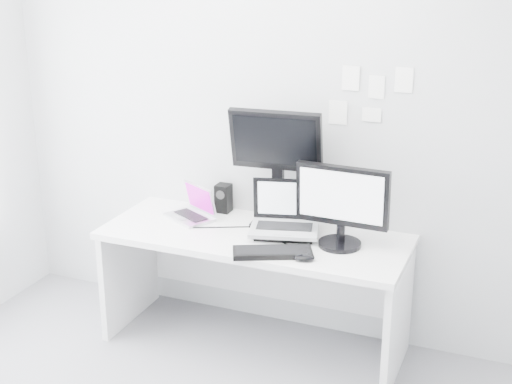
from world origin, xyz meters
TOP-DOWN VIEW (x-y plane):
  - back_wall at (0.00, 1.60)m, footprint 3.60×0.00m
  - desk at (0.00, 1.25)m, footprint 1.80×0.70m
  - macbook at (-0.47, 1.33)m, footprint 0.36×0.33m
  - speaker at (-0.32, 1.53)m, footprint 0.12×0.12m
  - dell_laptop at (0.17, 1.29)m, footprint 0.46×0.39m
  - rear_monitor at (0.07, 1.44)m, footprint 0.56×0.24m
  - samsung_monitor at (0.51, 1.27)m, footprint 0.53×0.26m
  - keyboard at (0.20, 1.02)m, footprint 0.46×0.32m
  - mouse at (0.39, 1.01)m, footprint 0.13×0.10m
  - wall_note_0 at (0.45, 1.59)m, footprint 0.10×0.00m
  - wall_note_1 at (0.60, 1.59)m, footprint 0.09×0.00m
  - wall_note_2 at (0.75, 1.59)m, footprint 0.10×0.00m
  - wall_note_3 at (0.58, 1.59)m, footprint 0.11×0.00m
  - wall_note_4 at (0.38, 1.59)m, footprint 0.11×0.00m

SIDE VIEW (x-z plane):
  - desk at x=0.00m, z-range 0.00..0.73m
  - keyboard at x=0.20m, z-range 0.73..0.76m
  - mouse at x=0.39m, z-range 0.73..0.77m
  - speaker at x=-0.32m, z-range 0.73..0.91m
  - macbook at x=-0.47m, z-range 0.73..0.95m
  - dell_laptop at x=0.17m, z-range 0.73..1.06m
  - samsung_monitor at x=0.51m, z-range 0.73..1.21m
  - rear_monitor at x=0.07m, z-range 0.73..1.47m
  - back_wall at x=0.00m, z-range -0.45..3.15m
  - wall_note_4 at x=0.38m, z-range 1.35..1.48m
  - wall_note_3 at x=0.58m, z-range 1.38..1.46m
  - wall_note_1 at x=0.60m, z-range 1.52..1.65m
  - wall_note_0 at x=0.45m, z-range 1.55..1.69m
  - wall_note_2 at x=0.75m, z-range 1.56..1.70m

